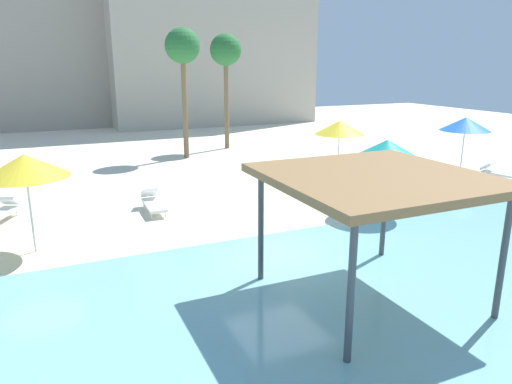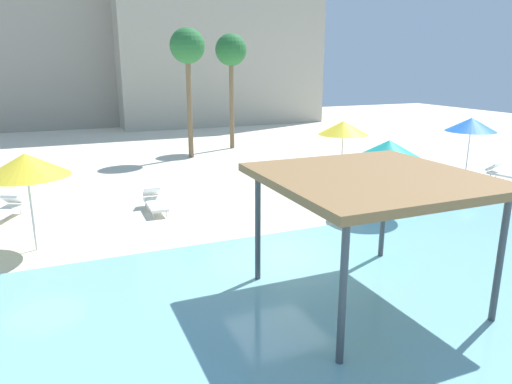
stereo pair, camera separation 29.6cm
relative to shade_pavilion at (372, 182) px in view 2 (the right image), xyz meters
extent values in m
plane|color=beige|center=(-0.74, 3.12, -2.74)|extent=(80.00, 80.00, 0.00)
cube|color=#7AB7C1|center=(-0.74, -2.13, -2.72)|extent=(44.00, 13.50, 0.04)
cylinder|color=#42474C|center=(-1.85, 1.85, -1.37)|extent=(0.14, 0.14, 2.74)
cylinder|color=#42474C|center=(1.85, 1.85, -1.37)|extent=(0.14, 0.14, 2.74)
cylinder|color=#42474C|center=(-1.85, -1.85, -1.37)|extent=(0.14, 0.14, 2.74)
cylinder|color=#42474C|center=(1.85, -1.85, -1.37)|extent=(0.14, 0.14, 2.74)
cube|color=olive|center=(0.00, 0.00, 0.08)|extent=(4.40, 4.40, 0.18)
cylinder|color=silver|center=(-6.95, 6.14, -1.65)|extent=(0.06, 0.06, 2.18)
cone|color=yellow|center=(-6.95, 6.14, -0.24)|extent=(2.32, 2.32, 0.64)
cylinder|color=silver|center=(12.67, 9.22, -1.76)|extent=(0.06, 0.06, 1.97)
cone|color=blue|center=(12.67, 9.22, -0.44)|extent=(2.42, 2.42, 0.67)
cylinder|color=silver|center=(6.03, 10.33, -1.73)|extent=(0.06, 0.06, 2.03)
cone|color=yellow|center=(6.03, 10.33, -0.40)|extent=(2.29, 2.29, 0.63)
cylinder|color=silver|center=(4.39, 4.98, -1.74)|extent=(0.06, 0.06, 2.01)
cone|color=teal|center=(4.39, 4.98, -0.41)|extent=(2.36, 2.36, 0.65)
cylinder|color=white|center=(12.73, 7.50, -2.63)|extent=(0.05, 0.05, 0.22)
cylinder|color=white|center=(12.26, 7.40, -2.63)|extent=(0.05, 0.05, 0.22)
cube|color=white|center=(12.65, 6.74, -2.47)|extent=(0.97, 1.89, 0.10)
cube|color=white|center=(12.49, 7.47, -2.20)|extent=(0.69, 0.62, 0.40)
cylinder|color=white|center=(6.68, 6.27, -2.63)|extent=(0.05, 0.05, 0.22)
cylinder|color=white|center=(6.28, 6.00, -2.63)|extent=(0.05, 0.05, 0.22)
cylinder|color=white|center=(5.87, 7.46, -2.63)|extent=(0.05, 0.05, 0.22)
cylinder|color=white|center=(5.47, 7.19, -2.63)|extent=(0.05, 0.05, 0.22)
cube|color=white|center=(6.08, 6.73, -2.47)|extent=(1.51, 1.83, 0.10)
cube|color=white|center=(5.66, 7.35, -2.20)|extent=(0.78, 0.76, 0.40)
cylinder|color=white|center=(-2.82, 7.72, -2.63)|extent=(0.05, 0.05, 0.22)
cylinder|color=white|center=(-3.30, 7.73, -2.63)|extent=(0.05, 0.05, 0.22)
cylinder|color=white|center=(-2.80, 9.16, -2.63)|extent=(0.05, 0.05, 0.22)
cylinder|color=white|center=(-3.28, 9.17, -2.63)|extent=(0.05, 0.05, 0.22)
cube|color=white|center=(-3.05, 8.44, -2.47)|extent=(0.62, 1.81, 0.10)
cube|color=white|center=(-3.04, 9.19, -2.20)|extent=(0.61, 0.52, 0.40)
cylinder|color=white|center=(10.28, 9.02, -2.63)|extent=(0.05, 0.05, 0.22)
cylinder|color=white|center=(9.82, 8.89, -2.63)|extent=(0.05, 0.05, 0.22)
cylinder|color=white|center=(9.89, 10.40, -2.63)|extent=(0.05, 0.05, 0.22)
cylinder|color=white|center=(9.43, 10.27, -2.63)|extent=(0.05, 0.05, 0.22)
cube|color=white|center=(9.86, 9.64, -2.47)|extent=(1.06, 1.90, 0.10)
cube|color=white|center=(9.66, 10.36, -2.20)|extent=(0.71, 0.65, 0.40)
cylinder|color=white|center=(4.76, 9.36, -2.63)|extent=(0.05, 0.05, 0.22)
cylinder|color=white|center=(4.28, 9.29, -2.63)|extent=(0.05, 0.05, 0.22)
cylinder|color=white|center=(4.55, 10.79, -2.63)|extent=(0.05, 0.05, 0.22)
cylinder|color=white|center=(4.07, 10.72, -2.63)|extent=(0.05, 0.05, 0.22)
cube|color=white|center=(4.42, 10.04, -2.47)|extent=(0.85, 1.87, 0.10)
cube|color=white|center=(4.31, 10.78, -2.20)|extent=(0.67, 0.59, 0.40)
cylinder|color=white|center=(-7.55, 9.98, -2.63)|extent=(0.05, 0.05, 0.22)
cylinder|color=white|center=(-7.98, 10.19, -2.63)|extent=(0.05, 0.05, 0.22)
cube|color=white|center=(-8.08, 9.44, -2.47)|extent=(1.33, 1.88, 0.10)
cube|color=white|center=(-7.75, 10.10, -2.20)|extent=(0.76, 0.72, 0.40)
cylinder|color=brown|center=(0.89, 17.94, 0.14)|extent=(0.28, 0.28, 5.76)
sphere|color=#286B33|center=(0.89, 17.94, 3.37)|extent=(1.90, 1.90, 1.90)
cylinder|color=brown|center=(4.11, 19.90, 0.07)|extent=(0.28, 0.28, 5.63)
sphere|color=#286B33|center=(4.11, 19.90, 3.24)|extent=(1.90, 1.90, 1.90)
cube|color=#B2A893|center=(7.69, 35.15, 5.73)|extent=(17.61, 10.69, 16.95)
camera|label=1|loc=(-6.36, -7.92, 2.45)|focal=33.22mm
camera|label=2|loc=(-6.09, -8.04, 2.45)|focal=33.22mm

